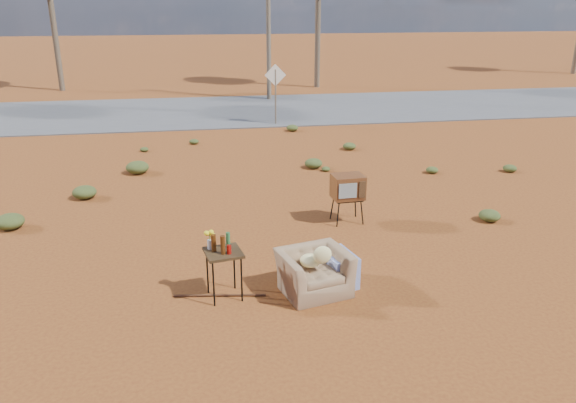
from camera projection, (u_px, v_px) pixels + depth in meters
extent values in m
plane|color=brown|center=(291.00, 277.00, 9.31)|extent=(140.00, 140.00, 0.00)
cube|color=#565659|center=(229.00, 110.00, 23.22)|extent=(140.00, 7.00, 0.04)
imported|color=#8A6A4B|center=(314.00, 265.00, 8.70)|extent=(1.17, 0.90, 0.90)
ellipsoid|color=#E5D98C|center=(310.00, 260.00, 8.70)|extent=(0.33, 0.33, 0.19)
ellipsoid|color=#E5D98C|center=(322.00, 255.00, 8.48)|extent=(0.29, 0.14, 0.29)
cube|color=#203994|center=(338.00, 268.00, 9.02)|extent=(0.58, 0.76, 0.53)
cube|color=black|center=(347.00, 199.00, 11.47)|extent=(0.58, 0.46, 0.03)
cylinder|color=black|center=(338.00, 215.00, 11.32)|extent=(0.03, 0.03, 0.51)
cylinder|color=black|center=(362.00, 212.00, 11.43)|extent=(0.03, 0.03, 0.51)
cylinder|color=black|center=(332.00, 208.00, 11.68)|extent=(0.03, 0.03, 0.51)
cylinder|color=black|center=(355.00, 206.00, 11.79)|extent=(0.03, 0.03, 0.51)
cube|color=brown|center=(348.00, 187.00, 11.38)|extent=(0.66, 0.53, 0.49)
cube|color=gray|center=(348.00, 191.00, 11.13)|extent=(0.37, 0.04, 0.30)
cube|color=#472D19|center=(362.00, 190.00, 11.19)|extent=(0.14, 0.03, 0.34)
cube|color=#382614|center=(223.00, 253.00, 8.44)|extent=(0.63, 0.63, 0.04)
cylinder|color=black|center=(214.00, 284.00, 8.31)|extent=(0.03, 0.03, 0.75)
cylinder|color=black|center=(242.00, 279.00, 8.44)|extent=(0.03, 0.03, 0.75)
cylinder|color=black|center=(207.00, 271.00, 8.69)|extent=(0.03, 0.03, 0.75)
cylinder|color=black|center=(234.00, 267.00, 8.82)|extent=(0.03, 0.03, 0.75)
cylinder|color=#45220B|center=(214.00, 243.00, 8.39)|extent=(0.08, 0.08, 0.28)
cylinder|color=#45220B|center=(223.00, 245.00, 8.30)|extent=(0.07, 0.07, 0.30)
cylinder|color=#296031|center=(228.00, 240.00, 8.52)|extent=(0.06, 0.06, 0.26)
cylinder|color=red|center=(229.00, 249.00, 8.33)|extent=(0.07, 0.07, 0.14)
cylinder|color=silver|center=(210.00, 244.00, 8.50)|extent=(0.09, 0.09, 0.15)
ellipsoid|color=yellow|center=(210.00, 234.00, 8.44)|extent=(0.17, 0.17, 0.13)
cylinder|color=#4B2914|center=(219.00, 295.00, 8.69)|extent=(1.43, 0.25, 0.04)
cylinder|color=brown|center=(276.00, 97.00, 20.34)|extent=(0.06, 0.06, 2.00)
cube|color=silver|center=(275.00, 75.00, 20.07)|extent=(0.78, 0.04, 0.78)
cylinder|color=brown|center=(54.00, 29.00, 27.47)|extent=(0.28, 0.28, 6.00)
cylinder|color=brown|center=(318.00, 17.00, 28.38)|extent=(0.28, 0.28, 7.00)
cylinder|color=brown|center=(268.00, 8.00, 24.50)|extent=(0.20, 0.20, 8.00)
ellipsoid|color=#414B21|center=(10.00, 221.00, 11.23)|extent=(0.56, 0.56, 0.31)
ellipsoid|color=#414B21|center=(490.00, 215.00, 11.63)|extent=(0.44, 0.44, 0.24)
ellipsoid|color=#414B21|center=(137.00, 167.00, 14.82)|extent=(0.60, 0.60, 0.33)
ellipsoid|color=#414B21|center=(510.00, 168.00, 14.97)|extent=(0.36, 0.36, 0.20)
ellipsoid|color=#414B21|center=(349.00, 146.00, 17.19)|extent=(0.40, 0.40, 0.22)
ellipsoid|color=#414B21|center=(194.00, 142.00, 17.86)|extent=(0.30, 0.30, 0.17)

